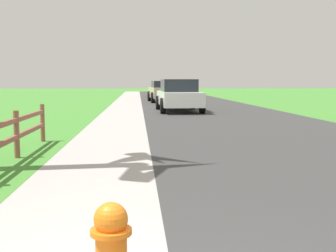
% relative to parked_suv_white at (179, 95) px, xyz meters
% --- Properties ---
extents(ground_plane, '(120.00, 120.00, 0.00)m').
position_rel_parked_suv_white_xyz_m(ground_plane, '(-1.80, 5.36, -0.81)').
color(ground_plane, '#458A32').
extents(road_asphalt, '(7.00, 66.00, 0.01)m').
position_rel_parked_suv_white_xyz_m(road_asphalt, '(1.70, 7.36, -0.81)').
color(road_asphalt, '#383838').
rests_on(road_asphalt, ground).
extents(curb_concrete, '(6.00, 66.00, 0.01)m').
position_rel_parked_suv_white_xyz_m(curb_concrete, '(-4.80, 7.36, -0.81)').
color(curb_concrete, '#AFA8A3').
rests_on(curb_concrete, ground).
extents(grass_verge, '(5.00, 66.00, 0.00)m').
position_rel_parked_suv_white_xyz_m(grass_verge, '(-6.30, 7.36, -0.81)').
color(grass_verge, '#458A32').
rests_on(grass_verge, ground).
extents(parked_suv_white, '(2.18, 5.02, 1.61)m').
position_rel_parked_suv_white_xyz_m(parked_suv_white, '(0.00, 0.00, 0.00)').
color(parked_suv_white, white).
rests_on(parked_suv_white, ground).
extents(parked_car_beige, '(2.18, 4.60, 1.53)m').
position_rel_parked_suv_white_xyz_m(parked_car_beige, '(-0.23, 9.66, -0.02)').
color(parked_car_beige, '#C6B793').
rests_on(parked_car_beige, ground).
extents(parked_car_red, '(2.15, 4.61, 1.49)m').
position_rel_parked_suv_white_xyz_m(parked_car_red, '(0.15, 19.84, -0.05)').
color(parked_car_red, maroon).
rests_on(parked_car_red, ground).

